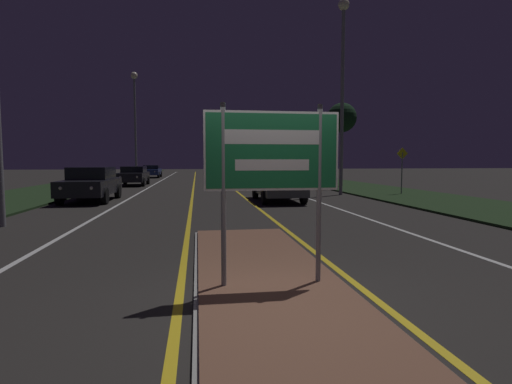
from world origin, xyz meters
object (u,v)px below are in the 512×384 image
at_px(highway_sign, 272,159).
at_px(car_receding_1, 298,175).
at_px(car_approaching_1, 134,175).
at_px(car_approaching_2, 152,171).
at_px(car_receding_0, 278,184).
at_px(car_receding_2, 236,172).
at_px(car_approaching_0, 91,183).
at_px(warning_sign, 402,166).
at_px(streetlight_left_far, 135,106).
at_px(car_receding_3, 229,169).
at_px(streetlight_right_near, 343,66).

height_order(highway_sign, car_receding_1, highway_sign).
xyz_separation_m(highway_sign, car_approaching_1, (-5.55, 24.49, -1.08)).
relative_size(car_receding_1, car_approaching_2, 1.00).
xyz_separation_m(car_receding_0, car_receding_2, (-0.08, 18.39, 0.06)).
height_order(car_receding_1, car_approaching_2, car_receding_1).
bearing_deg(highway_sign, car_approaching_0, 113.25).
bearing_deg(highway_sign, warning_sign, 55.88).
bearing_deg(warning_sign, car_receding_1, 114.26).
xyz_separation_m(streetlight_left_far, car_approaching_0, (0.67, -18.00, -5.73)).
distance_m(streetlight_left_far, car_receding_1, 16.50).
xyz_separation_m(streetlight_left_far, warning_sign, (15.84, -17.15, -5.01)).
relative_size(car_approaching_1, warning_sign, 1.84).
bearing_deg(car_receding_3, car_receding_0, -90.36).
height_order(car_receding_2, car_approaching_1, car_receding_2).
distance_m(streetlight_right_near, car_approaching_1, 16.57).
bearing_deg(car_approaching_1, car_approaching_2, 90.95).
height_order(streetlight_left_far, car_approaching_1, streetlight_left_far).
height_order(streetlight_right_near, car_approaching_0, streetlight_right_near).
height_order(car_approaching_0, car_approaching_2, car_approaching_0).
distance_m(car_receding_3, car_approaching_2, 9.18).
xyz_separation_m(streetlight_right_near, car_approaching_0, (-12.11, -1.52, -5.84)).
xyz_separation_m(car_receding_2, warning_sign, (7.05, -16.32, 0.70)).
bearing_deg(car_approaching_0, car_receding_1, 36.60).
distance_m(car_approaching_0, car_approaching_1, 11.31).
bearing_deg(streetlight_right_near, car_receding_2, 104.32).
xyz_separation_m(streetlight_left_far, car_approaching_1, (0.79, -6.69, -5.78)).
height_order(car_receding_3, car_approaching_2, car_receding_3).
xyz_separation_m(streetlight_right_near, car_receding_1, (-0.46, 7.13, -5.84)).
height_order(streetlight_right_near, car_approaching_2, streetlight_right_near).
xyz_separation_m(highway_sign, car_receding_0, (2.54, 11.96, -1.06)).
xyz_separation_m(streetlight_right_near, car_receding_0, (-3.92, -2.73, -5.87)).
distance_m(streetlight_right_near, car_receding_3, 27.76).
bearing_deg(highway_sign, car_receding_2, 85.37).
bearing_deg(streetlight_right_near, car_approaching_0, -172.83).
xyz_separation_m(highway_sign, streetlight_right_near, (6.45, 14.70, 4.81)).
xyz_separation_m(streetlight_right_near, car_receding_3, (-3.73, 26.88, -5.88)).
relative_size(car_receding_3, car_approaching_1, 0.93).
bearing_deg(warning_sign, car_receding_3, 103.83).
bearing_deg(car_receding_0, car_approaching_2, 107.63).
height_order(streetlight_left_far, car_receding_0, streetlight_left_far).
height_order(highway_sign, car_receding_2, highway_sign).
bearing_deg(warning_sign, car_approaching_0, -176.76).
bearing_deg(car_receding_1, car_receding_0, -109.30).
relative_size(car_receding_0, car_approaching_1, 0.99).
bearing_deg(car_approaching_0, highway_sign, -66.75).
bearing_deg(car_approaching_0, car_receding_3, 73.55).
bearing_deg(car_receding_1, car_approaching_0, -143.40).
distance_m(highway_sign, car_receding_3, 41.68).
bearing_deg(car_approaching_2, streetlight_right_near, -62.42).
relative_size(car_receding_2, car_approaching_1, 1.08).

